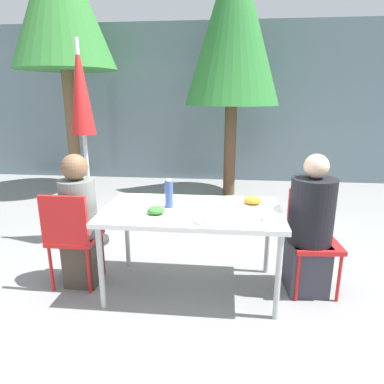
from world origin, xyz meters
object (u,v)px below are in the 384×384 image
object	(u,v)px
chair_left	(71,233)
person_left	(80,223)
closed_umbrella	(82,106)
salad_bowl	(206,219)
tree_behind_right	(234,24)
bottle	(169,194)
drinking_cup	(267,215)
person_right	(310,230)
chair_right	(312,232)

from	to	relation	value
chair_left	person_left	bearing A→B (deg)	57.96
closed_umbrella	salad_bowl	size ratio (longest dim) A/B	14.22
closed_umbrella	tree_behind_right	bearing A→B (deg)	54.68
closed_umbrella	bottle	distance (m)	1.51
chair_left	person_left	distance (m)	0.11
chair_left	closed_umbrella	distance (m)	1.42
bottle	drinking_cup	xyz separation A→B (m)	(0.80, -0.24, -0.07)
person_left	tree_behind_right	distance (m)	4.00
person_right	salad_bowl	xyz separation A→B (m)	(-0.86, -0.37, 0.20)
person_left	closed_umbrella	distance (m)	1.33
drinking_cup	closed_umbrella	bearing A→B (deg)	149.93
chair_right	tree_behind_right	size ratio (longest dim) A/B	0.22
person_right	salad_bowl	bearing A→B (deg)	19.06
drinking_cup	salad_bowl	world-z (taller)	drinking_cup
bottle	tree_behind_right	xyz separation A→B (m)	(0.53, 3.07, 1.87)
person_left	chair_right	size ratio (longest dim) A/B	1.36
closed_umbrella	drinking_cup	world-z (taller)	closed_umbrella
chair_left	drinking_cup	size ratio (longest dim) A/B	9.60
tree_behind_right	bottle	bearing A→B (deg)	-99.76
bottle	salad_bowl	distance (m)	0.48
drinking_cup	salad_bowl	size ratio (longest dim) A/B	0.59
bottle	tree_behind_right	world-z (taller)	tree_behind_right
chair_right	person_right	world-z (taller)	person_right
drinking_cup	tree_behind_right	xyz separation A→B (m)	(-0.27, 3.31, 1.94)
closed_umbrella	drinking_cup	bearing A→B (deg)	-30.07
chair_left	person_right	xyz separation A→B (m)	(2.04, 0.15, 0.05)
chair_right	bottle	distance (m)	1.29
chair_right	bottle	size ratio (longest dim) A/B	3.58
chair_left	person_right	size ratio (longest dim) A/B	0.72
chair_left	chair_right	bearing A→B (deg)	6.63
drinking_cup	chair_left	bearing A→B (deg)	175.47
chair_right	closed_umbrella	xyz separation A→B (m)	(-2.30, 0.71, 1.04)
person_right	person_left	bearing A→B (deg)	-2.27
person_left	person_right	size ratio (longest dim) A/B	0.98
closed_umbrella	salad_bowl	distance (m)	1.98
person_left	person_right	distance (m)	2.00
person_right	tree_behind_right	xyz separation A→B (m)	(-0.67, 3.03, 2.16)
person_left	salad_bowl	world-z (taller)	person_left
chair_left	tree_behind_right	bearing A→B (deg)	66.85
person_right	salad_bowl	size ratio (longest dim) A/B	7.77
person_left	salad_bowl	size ratio (longest dim) A/B	7.64
person_left	bottle	world-z (taller)	person_left
drinking_cup	salad_bowl	distance (m)	0.47
person_left	salad_bowl	bearing A→B (deg)	-14.75
bottle	drinking_cup	distance (m)	0.84
person_right	closed_umbrella	bearing A→B (deg)	-23.67
person_left	person_right	world-z (taller)	person_right
person_left	tree_behind_right	size ratio (longest dim) A/B	0.30
chair_right	chair_left	bearing A→B (deg)	2.09
person_left	drinking_cup	bearing A→B (deg)	-7.28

